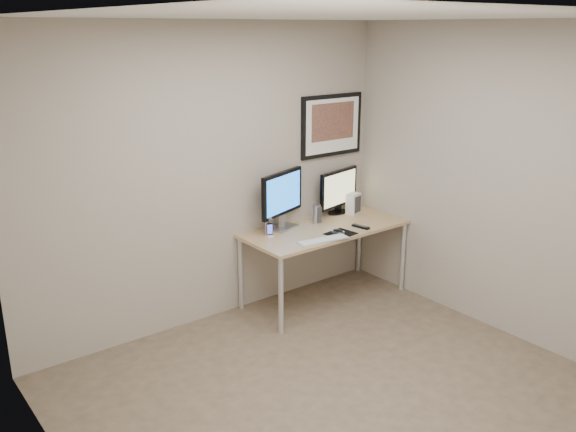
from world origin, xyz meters
The scene contains 14 objects.
floor centered at (0.00, 0.00, 0.00)m, with size 3.60×3.60×0.00m, color brown.
room centered at (0.00, 0.45, 1.64)m, with size 3.60×3.60×3.60m.
desk centered at (1.00, 1.35, 0.66)m, with size 1.60×0.70×0.73m.
framed_art centered at (1.35, 1.68, 1.62)m, with size 0.75×0.04×0.60m.
monitor_large centered at (0.66, 1.58, 1.03)m, with size 0.58×0.27×0.54m.
monitor_tv centered at (1.40, 1.62, 0.97)m, with size 0.57×0.18×0.45m.
speaker_left centered at (0.45, 1.51, 0.81)m, with size 0.07×0.07×0.17m, color #A7A7AC.
speaker_right centered at (1.02, 1.50, 0.82)m, with size 0.07×0.07×0.19m, color #A7A7AC.
phone_dock centered at (0.43, 1.46, 0.79)m, with size 0.06×0.06×0.13m, color black.
keyboard centered at (0.74, 1.07, 0.74)m, with size 0.48×0.13×0.02m, color silver.
mousepad centered at (0.99, 1.12, 0.73)m, with size 0.25×0.22×0.00m, color black.
mouse centered at (0.97, 1.14, 0.75)m, with size 0.06×0.11×0.04m, color black.
remote centered at (1.26, 1.14, 0.74)m, with size 0.05×0.18×0.02m, color black.
fan_unit centered at (1.52, 1.52, 0.83)m, with size 0.14×0.10×0.21m, color silver.
Camera 1 is at (-2.61, -2.75, 2.54)m, focal length 38.00 mm.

